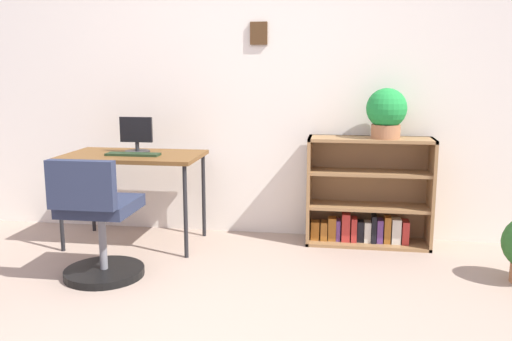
{
  "coord_description": "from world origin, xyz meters",
  "views": [
    {
      "loc": [
        0.84,
        -2.21,
        1.34
      ],
      "look_at": [
        0.32,
        1.18,
        0.7
      ],
      "focal_mm": 37.92,
      "sensor_mm": 36.0,
      "label": 1
    }
  ],
  "objects_px": {
    "desk": "(134,161)",
    "monitor": "(136,136)",
    "bookshelf_low": "(367,198)",
    "potted_plant_on_shelf": "(386,112)",
    "office_chair": "(98,226)",
    "keyboard": "(133,154)"
  },
  "relations": [
    {
      "from": "desk",
      "to": "monitor",
      "type": "distance_m",
      "value": 0.2
    },
    {
      "from": "bookshelf_low",
      "to": "potted_plant_on_shelf",
      "type": "distance_m",
      "value": 0.68
    },
    {
      "from": "office_chair",
      "to": "potted_plant_on_shelf",
      "type": "height_order",
      "value": "potted_plant_on_shelf"
    },
    {
      "from": "office_chair",
      "to": "potted_plant_on_shelf",
      "type": "distance_m",
      "value": 2.2
    },
    {
      "from": "monitor",
      "to": "office_chair",
      "type": "relative_size",
      "value": 0.34
    },
    {
      "from": "desk",
      "to": "keyboard",
      "type": "distance_m",
      "value": 0.1
    },
    {
      "from": "desk",
      "to": "keyboard",
      "type": "relative_size",
      "value": 2.56
    },
    {
      "from": "desk",
      "to": "keyboard",
      "type": "xyz_separation_m",
      "value": [
        0.03,
        -0.07,
        0.06
      ]
    },
    {
      "from": "monitor",
      "to": "bookshelf_low",
      "type": "xyz_separation_m",
      "value": [
        1.78,
        0.2,
        -0.47
      ]
    },
    {
      "from": "keyboard",
      "to": "office_chair",
      "type": "distance_m",
      "value": 0.77
    },
    {
      "from": "desk",
      "to": "office_chair",
      "type": "distance_m",
      "value": 0.81
    },
    {
      "from": "desk",
      "to": "keyboard",
      "type": "bearing_deg",
      "value": -69.75
    },
    {
      "from": "bookshelf_low",
      "to": "desk",
      "type": "bearing_deg",
      "value": -170.88
    },
    {
      "from": "keyboard",
      "to": "potted_plant_on_shelf",
      "type": "bearing_deg",
      "value": 9.26
    },
    {
      "from": "keyboard",
      "to": "bookshelf_low",
      "type": "bearing_deg",
      "value": 11.59
    },
    {
      "from": "monitor",
      "to": "office_chair",
      "type": "height_order",
      "value": "monitor"
    },
    {
      "from": "monitor",
      "to": "bookshelf_low",
      "type": "distance_m",
      "value": 1.85
    },
    {
      "from": "keyboard",
      "to": "bookshelf_low",
      "type": "height_order",
      "value": "bookshelf_low"
    },
    {
      "from": "potted_plant_on_shelf",
      "to": "office_chair",
      "type": "bearing_deg",
      "value": -152.12
    },
    {
      "from": "monitor",
      "to": "keyboard",
      "type": "bearing_deg",
      "value": -80.1
    },
    {
      "from": "desk",
      "to": "potted_plant_on_shelf",
      "type": "distance_m",
      "value": 1.94
    },
    {
      "from": "monitor",
      "to": "desk",
      "type": "bearing_deg",
      "value": -90.21
    }
  ]
}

